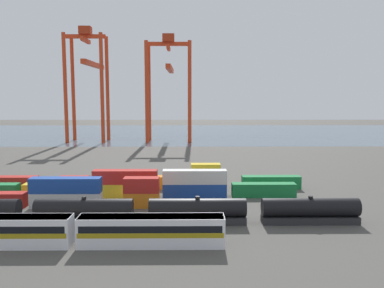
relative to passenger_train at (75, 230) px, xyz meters
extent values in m
plane|color=#4C4944|center=(2.77, 62.00, -2.14)|extent=(420.00, 420.00, 0.00)
cube|color=#475B6B|center=(2.77, 156.07, -2.14)|extent=(400.00, 110.00, 0.01)
cube|color=silver|center=(9.79, 0.00, -0.19)|extent=(18.69, 3.10, 3.90)
cube|color=#9E8414|center=(9.79, 0.00, -0.29)|extent=(18.31, 3.14, 0.64)
cube|color=black|center=(9.79, 0.00, 0.49)|extent=(17.94, 3.13, 0.90)
cube|color=slate|center=(9.79, 0.00, 1.58)|extent=(18.50, 2.85, 0.36)
cube|color=#232326|center=(-1.11, 8.99, -1.59)|extent=(14.56, 2.50, 1.10)
cylinder|color=black|center=(-1.11, 8.99, 0.32)|extent=(14.56, 2.73, 2.73)
cylinder|color=black|center=(-1.11, 8.99, 1.86)|extent=(0.70, 0.70, 0.36)
cube|color=#232326|center=(15.91, 8.99, -1.59)|extent=(14.56, 2.50, 1.10)
cylinder|color=black|center=(15.91, 8.99, 0.32)|extent=(14.56, 2.73, 2.73)
cylinder|color=black|center=(15.91, 8.99, 1.86)|extent=(0.70, 0.70, 0.36)
cube|color=#232326|center=(32.94, 8.99, -1.59)|extent=(14.56, 2.50, 1.10)
cylinder|color=black|center=(32.94, 8.99, 0.32)|extent=(14.56, 2.73, 2.73)
cylinder|color=black|center=(32.94, 8.99, 1.86)|extent=(0.70, 0.70, 0.36)
cube|color=silver|center=(-6.57, 18.06, -0.84)|extent=(12.10, 2.44, 2.60)
cube|color=#1C4299|center=(-6.57, 18.06, 1.76)|extent=(12.10, 2.44, 2.60)
cube|color=orange|center=(6.46, 18.06, -0.84)|extent=(6.04, 2.44, 2.60)
cube|color=#AD211C|center=(6.46, 18.06, 1.76)|extent=(6.04, 2.44, 2.60)
cube|color=gold|center=(-10.60, 25.03, -0.84)|extent=(12.10, 2.44, 2.60)
cube|color=gold|center=(2.57, 25.03, -0.84)|extent=(12.10, 2.44, 2.60)
cube|color=#AD211C|center=(2.57, 25.03, 1.76)|extent=(12.10, 2.44, 2.60)
cube|color=#1C4299|center=(15.74, 25.03, -0.84)|extent=(12.10, 2.44, 2.60)
cube|color=silver|center=(15.74, 25.03, 1.76)|extent=(12.10, 2.44, 2.60)
cube|color=#197538|center=(28.91, 25.03, -0.84)|extent=(12.10, 2.44, 2.60)
cube|color=#AD211C|center=(-22.80, 32.00, -0.84)|extent=(12.10, 2.44, 2.60)
cube|color=#AD211C|center=(-9.16, 32.00, -0.84)|extent=(6.04, 2.44, 2.60)
cube|color=orange|center=(4.48, 32.00, -0.84)|extent=(12.10, 2.44, 2.60)
cube|color=silver|center=(18.12, 32.00, -0.84)|extent=(6.04, 2.44, 2.60)
cube|color=gold|center=(18.12, 32.00, 1.76)|extent=(6.04, 2.44, 2.60)
cube|color=#197538|center=(31.76, 32.00, -0.84)|extent=(12.10, 2.44, 2.60)
cylinder|color=red|center=(-34.94, 113.60, 19.93)|extent=(1.50, 1.50, 44.14)
cylinder|color=red|center=(-20.19, 113.60, 19.93)|extent=(1.50, 1.50, 44.14)
cylinder|color=red|center=(-34.94, 124.63, 19.93)|extent=(1.50, 1.50, 44.14)
cylinder|color=red|center=(-20.19, 124.63, 19.93)|extent=(1.50, 1.50, 44.14)
cube|color=red|center=(-27.57, 119.12, 41.20)|extent=(16.35, 1.20, 1.60)
cube|color=red|center=(-27.57, 119.12, 39.60)|extent=(1.20, 12.63, 1.60)
cube|color=red|center=(-27.57, 131.87, 30.80)|extent=(2.00, 36.44, 2.00)
cube|color=#9F2C14|center=(-27.57, 119.12, 43.60)|extent=(4.80, 4.00, 3.20)
cylinder|color=red|center=(-2.25, 114.22, 18.44)|extent=(1.50, 1.50, 41.17)
cylinder|color=red|center=(15.16, 114.22, 18.44)|extent=(1.50, 1.50, 41.17)
cylinder|color=red|center=(-2.25, 124.01, 18.44)|extent=(1.50, 1.50, 41.17)
cylinder|color=red|center=(15.16, 124.01, 18.44)|extent=(1.50, 1.50, 41.17)
cube|color=red|center=(6.46, 119.12, 38.23)|extent=(19.00, 1.20, 1.60)
cube|color=red|center=(6.46, 119.12, 36.63)|extent=(1.20, 11.39, 1.60)
cube|color=red|center=(6.46, 131.42, 28.88)|extent=(2.00, 35.15, 2.00)
cube|color=#9F2C14|center=(6.46, 119.12, 40.63)|extent=(4.80, 4.00, 3.20)
camera|label=1|loc=(14.50, -49.72, 17.02)|focal=37.54mm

